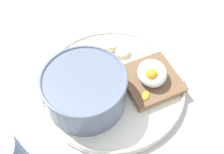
# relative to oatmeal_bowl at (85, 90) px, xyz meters

# --- Properties ---
(ground_plane) EXTENTS (1.20, 1.20, 0.02)m
(ground_plane) POSITION_rel_oatmeal_bowl_xyz_m (0.04, -0.05, -0.06)
(ground_plane) COLOR beige
(ground_plane) RESTS_ON ground
(plate) EXTENTS (0.28, 0.28, 0.02)m
(plate) POSITION_rel_oatmeal_bowl_xyz_m (0.04, -0.05, -0.04)
(plate) COLOR white
(plate) RESTS_ON ground_plane
(oatmeal_bowl) EXTENTS (0.15, 0.15, 0.07)m
(oatmeal_bowl) POSITION_rel_oatmeal_bowl_xyz_m (0.00, 0.00, 0.00)
(oatmeal_bowl) COLOR slate
(oatmeal_bowl) RESTS_ON plate
(toast_slice) EXTENTS (0.13, 0.13, 0.02)m
(toast_slice) POSITION_rel_oatmeal_bowl_xyz_m (0.04, -0.12, -0.03)
(toast_slice) COLOR brown
(toast_slice) RESTS_ON plate
(poached_egg) EXTENTS (0.08, 0.06, 0.04)m
(poached_egg) POSITION_rel_oatmeal_bowl_xyz_m (0.03, -0.12, -0.00)
(poached_egg) COLOR white
(poached_egg) RESTS_ON toast_slice
(banana_slice_front) EXTENTS (0.04, 0.04, 0.01)m
(banana_slice_front) POSITION_rel_oatmeal_bowl_xyz_m (0.09, -0.04, -0.03)
(banana_slice_front) COLOR #F1E5BD
(banana_slice_front) RESTS_ON plate
(banana_slice_left) EXTENTS (0.03, 0.03, 0.01)m
(banana_slice_left) POSITION_rel_oatmeal_bowl_xyz_m (0.11, 0.00, -0.03)
(banana_slice_left) COLOR beige
(banana_slice_left) RESTS_ON plate
(banana_slice_back) EXTENTS (0.03, 0.03, 0.01)m
(banana_slice_back) POSITION_rel_oatmeal_bowl_xyz_m (0.11, -0.07, -0.03)
(banana_slice_back) COLOR beige
(banana_slice_back) RESTS_ON plate
(banana_slice_right) EXTENTS (0.04, 0.04, 0.02)m
(banana_slice_right) POSITION_rel_oatmeal_bowl_xyz_m (0.13, -0.04, -0.03)
(banana_slice_right) COLOR #F4E6B0
(banana_slice_right) RESTS_ON plate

